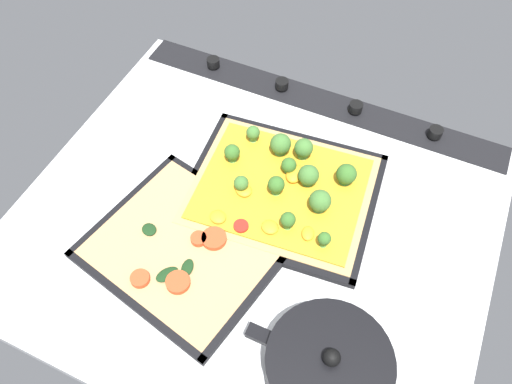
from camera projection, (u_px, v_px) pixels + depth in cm
name	position (u px, v px, depth cm)	size (l,w,h in cm)	color
ground_plane	(254.00, 224.00, 91.06)	(82.27, 71.58, 3.00)	silver
stove_control_panel	(318.00, 99.00, 106.09)	(78.98, 7.00, 2.60)	black
baking_tray_front	(281.00, 192.00, 92.73)	(36.67, 31.57, 1.30)	black
broccoli_pizza	(285.00, 185.00, 91.60)	(34.06, 28.96, 5.89)	tan
baking_tray_back	(186.00, 248.00, 86.14)	(35.58, 32.69, 1.30)	black
veggie_pizza_back	(186.00, 247.00, 85.45)	(32.73, 29.84, 1.90)	tan
cooking_pot	(326.00, 370.00, 70.06)	(24.23, 17.37, 12.08)	black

